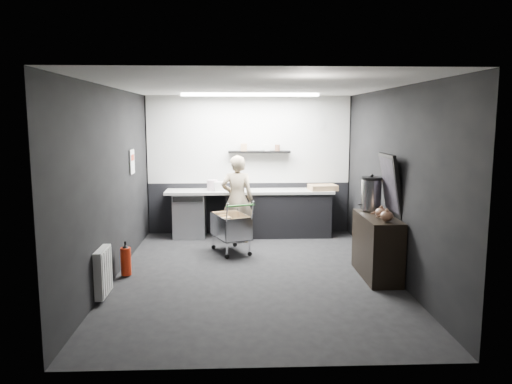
{
  "coord_description": "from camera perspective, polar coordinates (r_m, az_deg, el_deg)",
  "views": [
    {
      "loc": [
        -0.27,
        -7.03,
        2.27
      ],
      "look_at": [
        0.04,
        0.4,
        1.16
      ],
      "focal_mm": 35.0,
      "sensor_mm": 36.0,
      "label": 1
    }
  ],
  "objects": [
    {
      "name": "pink_tub",
      "position": [
        9.55,
        -5.0,
        0.79
      ],
      "size": [
        0.2,
        0.2,
        0.2
      ],
      "primitive_type": "cylinder",
      "color": "silver",
      "rests_on": "prep_counter"
    },
    {
      "name": "wall_right",
      "position": [
        7.44,
        15.36,
        1.06
      ],
      "size": [
        0.0,
        5.5,
        5.5
      ],
      "primitive_type": "plane",
      "rotation": [
        1.57,
        0.0,
        -1.57
      ],
      "color": "black",
      "rests_on": "floor"
    },
    {
      "name": "wall_clock",
      "position": [
        9.89,
        7.38,
        7.69
      ],
      "size": [
        0.2,
        0.03,
        0.2
      ],
      "primitive_type": "cylinder",
      "rotation": [
        1.57,
        0.0,
        0.0
      ],
      "color": "silver",
      "rests_on": "wall_back"
    },
    {
      "name": "dado_panel",
      "position": [
        9.92,
        -0.81,
        -1.82
      ],
      "size": [
        3.95,
        0.02,
        1.0
      ],
      "primitive_type": "cube",
      "color": "black",
      "rests_on": "wall_back"
    },
    {
      "name": "wall_back",
      "position": [
        9.83,
        -0.82,
        3.09
      ],
      "size": [
        5.5,
        0.0,
        5.5
      ],
      "primitive_type": "plane",
      "rotation": [
        1.57,
        0.0,
        0.0
      ],
      "color": "black",
      "rests_on": "floor"
    },
    {
      "name": "wall_front",
      "position": [
        4.39,
        1.15,
        -3.63
      ],
      "size": [
        5.5,
        0.0,
        5.5
      ],
      "primitive_type": "plane",
      "rotation": [
        -1.57,
        0.0,
        0.0
      ],
      "color": "black",
      "rests_on": "floor"
    },
    {
      "name": "floor",
      "position": [
        7.39,
        -0.21,
        -9.42
      ],
      "size": [
        5.5,
        5.5,
        0.0
      ],
      "primitive_type": "plane",
      "color": "black",
      "rests_on": "ground"
    },
    {
      "name": "wall_left",
      "position": [
        7.3,
        -16.11,
        0.89
      ],
      "size": [
        0.0,
        5.5,
        5.5
      ],
      "primitive_type": "plane",
      "rotation": [
        1.57,
        0.0,
        1.57
      ],
      "color": "black",
      "rests_on": "floor"
    },
    {
      "name": "cardboard_box",
      "position": [
        9.64,
        7.64,
        0.52
      ],
      "size": [
        0.55,
        0.45,
        0.1
      ],
      "primitive_type": "cube",
      "rotation": [
        0.0,
        0.0,
        0.12
      ],
      "color": "#A68158",
      "rests_on": "prep_counter"
    },
    {
      "name": "sideboard",
      "position": [
        7.4,
        13.72,
        -5.12
      ],
      "size": [
        0.51,
        1.18,
        1.77
      ],
      "color": "black",
      "rests_on": "floor"
    },
    {
      "name": "floating_shelf",
      "position": [
        9.68,
        0.38,
        4.61
      ],
      "size": [
        1.2,
        0.22,
        0.04
      ],
      "primitive_type": "cube",
      "color": "black",
      "rests_on": "wall_back"
    },
    {
      "name": "poster",
      "position": [
        8.54,
        -13.98,
        3.37
      ],
      "size": [
        0.02,
        0.3,
        0.4
      ],
      "primitive_type": "cube",
      "color": "white",
      "rests_on": "wall_left"
    },
    {
      "name": "kitchen_wall_panel",
      "position": [
        9.77,
        -0.82,
        5.99
      ],
      "size": [
        3.95,
        0.02,
        1.7
      ],
      "primitive_type": "cube",
      "color": "silver",
      "rests_on": "wall_back"
    },
    {
      "name": "person",
      "position": [
        9.12,
        -2.16,
        -0.81
      ],
      "size": [
        0.6,
        0.4,
        1.6
      ],
      "primitive_type": "imported",
      "rotation": [
        0.0,
        0.0,
        3.11
      ],
      "color": "beige",
      "rests_on": "floor"
    },
    {
      "name": "poster_red_band",
      "position": [
        8.53,
        -13.96,
        3.84
      ],
      "size": [
        0.02,
        0.22,
        0.1
      ],
      "primitive_type": "cube",
      "color": "#B72C16",
      "rests_on": "poster"
    },
    {
      "name": "prep_counter",
      "position": [
        9.63,
        0.05,
        -2.39
      ],
      "size": [
        3.2,
        0.61,
        0.9
      ],
      "color": "black",
      "rests_on": "floor"
    },
    {
      "name": "radiator",
      "position": [
        6.64,
        -17.08,
        -8.73
      ],
      "size": [
        0.1,
        0.5,
        0.6
      ],
      "primitive_type": "cube",
      "color": "silver",
      "rests_on": "wall_left"
    },
    {
      "name": "white_container",
      "position": [
        9.49,
        -4.29,
        0.66
      ],
      "size": [
        0.22,
        0.19,
        0.17
      ],
      "primitive_type": "cube",
      "rotation": [
        0.0,
        0.0,
        0.25
      ],
      "color": "silver",
      "rests_on": "prep_counter"
    },
    {
      "name": "fire_extinguisher",
      "position": [
        7.48,
        -14.65,
        -7.56
      ],
      "size": [
        0.15,
        0.15,
        0.49
      ],
      "color": "#AA220B",
      "rests_on": "floor"
    },
    {
      "name": "shopping_cart",
      "position": [
        8.47,
        -2.9,
        -4.13
      ],
      "size": [
        0.76,
        0.99,
        0.89
      ],
      "color": "silver",
      "rests_on": "floor"
    },
    {
      "name": "ceiling",
      "position": [
        7.05,
        -0.22,
        11.96
      ],
      "size": [
        5.5,
        5.5,
        0.0
      ],
      "primitive_type": "plane",
      "rotation": [
        3.14,
        0.0,
        0.0
      ],
      "color": "silver",
      "rests_on": "wall_back"
    },
    {
      "name": "ceiling_strip",
      "position": [
        8.89,
        -0.68,
        11.04
      ],
      "size": [
        2.4,
        0.2,
        0.04
      ],
      "primitive_type": "cube",
      "color": "white",
      "rests_on": "ceiling"
    }
  ]
}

